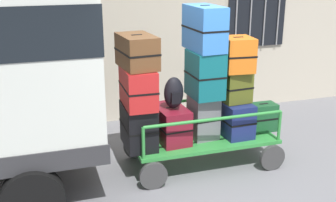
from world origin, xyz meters
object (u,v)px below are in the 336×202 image
at_px(suitcase_midleft_bottom, 171,124).
at_px(suitcase_center_top, 204,28).
at_px(suitcase_left_top, 137,51).
at_px(suitcase_midright_middle, 234,85).
at_px(suitcase_center_bottom, 203,117).
at_px(suitcase_midright_top, 237,54).
at_px(luggage_cart, 202,142).
at_px(suitcase_midright_bottom, 233,117).
at_px(suitcase_center_middle, 205,74).
at_px(suitcase_left_bottom, 139,126).
at_px(suitcase_left_middle, 138,87).
at_px(backpack, 174,93).
at_px(suitcase_right_bottom, 263,117).

distance_m(suitcase_midleft_bottom, suitcase_center_top, 1.40).
relative_size(suitcase_left_top, suitcase_midright_middle, 1.44).
height_order(suitcase_center_bottom, suitcase_midright_top, suitcase_midright_top).
relative_size(luggage_cart, suitcase_midright_bottom, 2.97).
height_order(suitcase_center_middle, suitcase_center_top, suitcase_center_top).
height_order(suitcase_left_bottom, suitcase_midright_top, suitcase_midright_top).
xyz_separation_m(suitcase_left_bottom, suitcase_center_middle, (0.95, -0.01, 0.65)).
xyz_separation_m(suitcase_left_middle, backpack, (0.49, -0.01, -0.13)).
relative_size(suitcase_midleft_bottom, suitcase_right_bottom, 1.63).
bearing_deg(suitcase_center_bottom, suitcase_right_bottom, -1.25).
distance_m(luggage_cart, suitcase_right_bottom, 0.99).
relative_size(suitcase_center_middle, backpack, 1.46).
distance_m(suitcase_left_bottom, suitcase_center_middle, 1.15).
distance_m(suitcase_left_bottom, suitcase_midleft_bottom, 0.48).
relative_size(suitcase_left_middle, suitcase_midright_bottom, 1.03).
bearing_deg(suitcase_left_middle, suitcase_center_middle, 0.41).
xyz_separation_m(luggage_cart, suitcase_center_bottom, (-0.00, -0.01, 0.39)).
height_order(suitcase_left_top, backpack, suitcase_left_top).
distance_m(suitcase_center_middle, suitcase_right_bottom, 1.20).
distance_m(suitcase_midright_middle, suitcase_midright_top, 0.47).
relative_size(suitcase_left_bottom, suitcase_center_bottom, 1.05).
bearing_deg(suitcase_center_top, suitcase_left_bottom, -176.96).
xyz_separation_m(suitcase_center_middle, suitcase_center_top, (-0.00, 0.06, 0.62)).
bearing_deg(suitcase_right_bottom, suitcase_midright_bottom, 174.32).
distance_m(suitcase_midleft_bottom, suitcase_center_bottom, 0.48).
bearing_deg(suitcase_midright_bottom, suitcase_left_middle, -178.02).
bearing_deg(suitcase_midright_top, suitcase_midleft_bottom, 176.35).
relative_size(suitcase_left_top, suitcase_center_top, 0.96).
height_order(suitcase_center_bottom, suitcase_midright_middle, suitcase_midright_middle).
distance_m(suitcase_midright_middle, suitcase_right_bottom, 0.71).
bearing_deg(suitcase_left_top, suitcase_left_bottom, 90.00).
bearing_deg(backpack, suitcase_midright_top, 0.41).
distance_m(suitcase_center_top, backpack, 0.96).
bearing_deg(suitcase_midright_bottom, suitcase_midright_middle, 90.00).
relative_size(luggage_cart, suitcase_midright_middle, 4.40).
distance_m(suitcase_center_bottom, backpack, 0.61).
relative_size(suitcase_center_top, suitcase_midright_top, 1.49).
bearing_deg(backpack, suitcase_left_top, 177.82).
relative_size(suitcase_center_middle, suitcase_midright_top, 1.31).
bearing_deg(backpack, luggage_cart, 5.15).
relative_size(suitcase_midright_middle, suitcase_midright_top, 0.99).
relative_size(suitcase_center_top, suitcase_midright_bottom, 1.01).
distance_m(suitcase_center_bottom, suitcase_midright_middle, 0.63).
xyz_separation_m(suitcase_left_bottom, suitcase_center_bottom, (0.95, 0.00, 0.02)).
distance_m(suitcase_left_top, suitcase_midright_top, 1.43).
bearing_deg(luggage_cart, suitcase_midright_bottom, 1.75).
relative_size(suitcase_center_top, backpack, 1.66).
bearing_deg(suitcase_center_middle, suitcase_midleft_bottom, 173.49).
bearing_deg(suitcase_center_middle, backpack, -178.35).
distance_m(suitcase_left_bottom, suitcase_center_bottom, 0.95).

